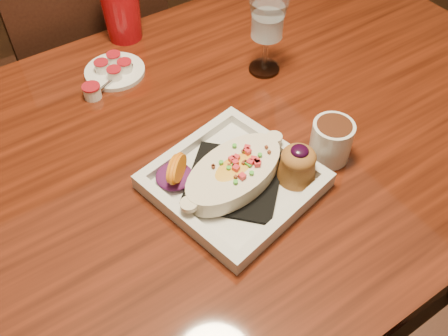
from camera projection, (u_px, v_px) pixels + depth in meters
floor at (213, 318)px, 1.50m from camera, size 7.00×7.00×0.00m
table at (207, 177)px, 1.01m from camera, size 1.50×0.90×0.75m
chair_far at (92, 74)px, 1.46m from camera, size 0.42×0.42×0.93m
plate at (240, 175)px, 0.85m from camera, size 0.29×0.29×0.08m
coffee_mug at (332, 139)px, 0.89m from camera, size 0.10×0.07×0.08m
goblet at (267, 23)px, 1.00m from camera, size 0.08×0.08×0.17m
saucer at (114, 70)px, 1.07m from camera, size 0.13×0.13×0.09m
creamer_loose at (92, 91)px, 1.01m from camera, size 0.04×0.04×0.03m
red_tumbler at (121, 7)px, 1.11m from camera, size 0.09×0.09×0.15m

